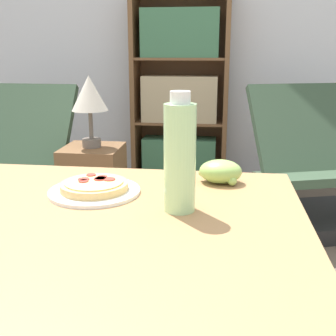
{
  "coord_description": "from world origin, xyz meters",
  "views": [
    {
      "loc": [
        0.22,
        -0.98,
        1.1
      ],
      "look_at": [
        0.08,
        0.14,
        0.79
      ],
      "focal_mm": 45.0,
      "sensor_mm": 36.0,
      "label": 1
    }
  ],
  "objects_px": {
    "pizza_on_plate": "(94,188)",
    "table_lamp": "(89,97)",
    "lounge_chair_near": "(12,183)",
    "side_table": "(94,190)",
    "bookshelf": "(180,96)",
    "lounge_chair_far": "(312,182)",
    "grape_bunch": "(220,172)",
    "drink_bottle": "(180,156)"
  },
  "relations": [
    {
      "from": "pizza_on_plate",
      "to": "lounge_chair_far",
      "type": "xyz_separation_m",
      "value": [
        0.92,
        1.59,
        -0.45
      ]
    },
    {
      "from": "pizza_on_plate",
      "to": "table_lamp",
      "type": "relative_size",
      "value": 0.6
    },
    {
      "from": "pizza_on_plate",
      "to": "lounge_chair_far",
      "type": "height_order",
      "value": "lounge_chair_far"
    },
    {
      "from": "grape_bunch",
      "to": "table_lamp",
      "type": "relative_size",
      "value": 0.31
    },
    {
      "from": "side_table",
      "to": "drink_bottle",
      "type": "bearing_deg",
      "value": -64.61
    },
    {
      "from": "grape_bunch",
      "to": "drink_bottle",
      "type": "distance_m",
      "value": 0.27
    },
    {
      "from": "lounge_chair_near",
      "to": "table_lamp",
      "type": "relative_size",
      "value": 2.12
    },
    {
      "from": "lounge_chair_far",
      "to": "side_table",
      "type": "height_order",
      "value": "lounge_chair_far"
    },
    {
      "from": "drink_bottle",
      "to": "side_table",
      "type": "relative_size",
      "value": 0.53
    },
    {
      "from": "drink_bottle",
      "to": "table_lamp",
      "type": "height_order",
      "value": "drink_bottle"
    },
    {
      "from": "pizza_on_plate",
      "to": "table_lamp",
      "type": "xyz_separation_m",
      "value": [
        -0.42,
        1.3,
        0.1
      ]
    },
    {
      "from": "side_table",
      "to": "pizza_on_plate",
      "type": "bearing_deg",
      "value": -72.11
    },
    {
      "from": "lounge_chair_far",
      "to": "bookshelf",
      "type": "bearing_deg",
      "value": 122.27
    },
    {
      "from": "drink_bottle",
      "to": "table_lamp",
      "type": "xyz_separation_m",
      "value": [
        -0.66,
        1.4,
        -0.02
      ]
    },
    {
      "from": "lounge_chair_near",
      "to": "side_table",
      "type": "xyz_separation_m",
      "value": [
        0.55,
        -0.04,
        -0.01
      ]
    },
    {
      "from": "grape_bunch",
      "to": "drink_bottle",
      "type": "bearing_deg",
      "value": -112.52
    },
    {
      "from": "lounge_chair_far",
      "to": "lounge_chair_near",
      "type": "bearing_deg",
      "value": 169.82
    },
    {
      "from": "pizza_on_plate",
      "to": "table_lamp",
      "type": "bearing_deg",
      "value": 107.89
    },
    {
      "from": "lounge_chair_near",
      "to": "bookshelf",
      "type": "height_order",
      "value": "bookshelf"
    },
    {
      "from": "bookshelf",
      "to": "drink_bottle",
      "type": "bearing_deg",
      "value": -84.29
    },
    {
      "from": "grape_bunch",
      "to": "lounge_chair_far",
      "type": "xyz_separation_m",
      "value": [
        0.58,
        1.45,
        -0.47
      ]
    },
    {
      "from": "pizza_on_plate",
      "to": "grape_bunch",
      "type": "height_order",
      "value": "grape_bunch"
    },
    {
      "from": "lounge_chair_far",
      "to": "bookshelf",
      "type": "distance_m",
      "value": 1.29
    },
    {
      "from": "grape_bunch",
      "to": "lounge_chair_near",
      "type": "xyz_separation_m",
      "value": [
        -1.31,
        1.2,
        -0.47
      ]
    },
    {
      "from": "pizza_on_plate",
      "to": "grape_bunch",
      "type": "relative_size",
      "value": 1.95
    },
    {
      "from": "lounge_chair_near",
      "to": "side_table",
      "type": "distance_m",
      "value": 0.55
    },
    {
      "from": "grape_bunch",
      "to": "lounge_chair_near",
      "type": "height_order",
      "value": "lounge_chair_near"
    },
    {
      "from": "lounge_chair_near",
      "to": "drink_bottle",
      "type": "bearing_deg",
      "value": -48.68
    },
    {
      "from": "grape_bunch",
      "to": "lounge_chair_far",
      "type": "height_order",
      "value": "lounge_chair_far"
    },
    {
      "from": "side_table",
      "to": "lounge_chair_far",
      "type": "bearing_deg",
      "value": 12.14
    },
    {
      "from": "lounge_chair_near",
      "to": "lounge_chair_far",
      "type": "bearing_deg",
      "value": 8.72
    },
    {
      "from": "lounge_chair_far",
      "to": "pizza_on_plate",
      "type": "bearing_deg",
      "value": -137.88
    },
    {
      "from": "table_lamp",
      "to": "lounge_chair_near",
      "type": "bearing_deg",
      "value": 176.26
    },
    {
      "from": "pizza_on_plate",
      "to": "drink_bottle",
      "type": "distance_m",
      "value": 0.29
    },
    {
      "from": "drink_bottle",
      "to": "side_table",
      "type": "distance_m",
      "value": 1.65
    },
    {
      "from": "side_table",
      "to": "table_lamp",
      "type": "xyz_separation_m",
      "value": [
        -0.0,
        0.0,
        0.57
      ]
    },
    {
      "from": "side_table",
      "to": "grape_bunch",
      "type": "bearing_deg",
      "value": -56.95
    },
    {
      "from": "drink_bottle",
      "to": "bookshelf",
      "type": "height_order",
      "value": "bookshelf"
    },
    {
      "from": "pizza_on_plate",
      "to": "bookshelf",
      "type": "distance_m",
      "value": 2.36
    },
    {
      "from": "drink_bottle",
      "to": "bookshelf",
      "type": "distance_m",
      "value": 2.47
    },
    {
      "from": "pizza_on_plate",
      "to": "drink_bottle",
      "type": "bearing_deg",
      "value": -21.15
    },
    {
      "from": "side_table",
      "to": "table_lamp",
      "type": "distance_m",
      "value": 0.57
    }
  ]
}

